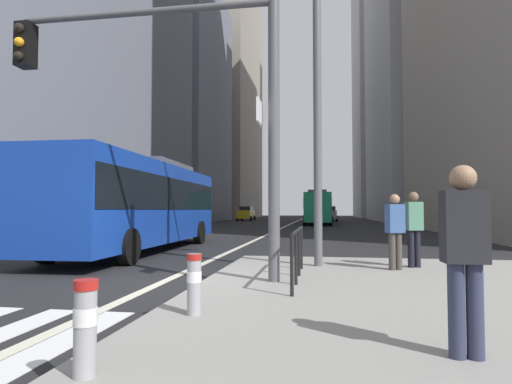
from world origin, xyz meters
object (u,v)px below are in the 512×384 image
at_px(city_bus_blue_oncoming, 141,201).
at_px(car_oncoming_mid, 246,213).
at_px(bollard_front, 85,322).
at_px(pedestrian_waiting, 414,225).
at_px(bollard_left, 194,281).
at_px(pedestrian_far, 464,249).
at_px(traffic_signal_gantry, 182,81).
at_px(car_receding_far, 330,214).
at_px(sedan_white_oncoming, 24,223).
at_px(street_lamp_post, 317,56).
at_px(pedestrian_walking, 395,228).
at_px(city_bus_red_receding, 317,206).
at_px(car_receding_near, 325,214).

height_order(city_bus_blue_oncoming, car_oncoming_mid, city_bus_blue_oncoming).
xyz_separation_m(city_bus_blue_oncoming, bollard_front, (4.58, -11.08, -1.25)).
bearing_deg(pedestrian_waiting, bollard_left, -126.58).
bearing_deg(pedestrian_waiting, pedestrian_far, -97.68).
xyz_separation_m(traffic_signal_gantry, pedestrian_far, (4.05, -3.78, -2.95)).
distance_m(city_bus_blue_oncoming, car_receding_far, 42.01).
height_order(traffic_signal_gantry, pedestrian_far, traffic_signal_gantry).
xyz_separation_m(car_oncoming_mid, traffic_signal_gantry, (7.55, -48.29, 3.10)).
distance_m(sedan_white_oncoming, street_lamp_post, 12.45).
bearing_deg(car_oncoming_mid, pedestrian_walking, -75.57).
distance_m(city_bus_blue_oncoming, car_oncoming_mid, 42.11).
relative_size(city_bus_red_receding, traffic_signal_gantry, 1.87).
relative_size(bollard_left, pedestrian_waiting, 0.44).
relative_size(city_bus_blue_oncoming, car_receding_far, 2.69).
bearing_deg(pedestrian_walking, bollard_front, -118.00).
bearing_deg(street_lamp_post, car_receding_far, 88.69).
bearing_deg(bollard_front, street_lamp_post, 75.58).
height_order(street_lamp_post, pedestrian_walking, street_lamp_post).
relative_size(car_oncoming_mid, street_lamp_post, 0.55).
bearing_deg(traffic_signal_gantry, bollard_left, -67.19).
height_order(city_bus_red_receding, car_receding_near, city_bus_red_receding).
bearing_deg(city_bus_red_receding, pedestrian_far, -87.32).
bearing_deg(street_lamp_post, pedestrian_waiting, 2.90).
bearing_deg(car_receding_far, bollard_left, -92.93).
distance_m(street_lamp_post, pedestrian_walking, 4.54).
bearing_deg(pedestrian_walking, bollard_left, -125.50).
bearing_deg(pedestrian_far, pedestrian_waiting, 82.32).
bearing_deg(car_receding_far, sedan_white_oncoming, -106.20).
height_order(sedan_white_oncoming, pedestrian_far, sedan_white_oncoming).
bearing_deg(pedestrian_waiting, sedan_white_oncoming, 163.93).
xyz_separation_m(pedestrian_walking, pedestrian_far, (-0.33, -5.71, 0.04)).
relative_size(city_bus_blue_oncoming, bollard_front, 14.37).
bearing_deg(pedestrian_far, traffic_signal_gantry, 137.00).
distance_m(car_oncoming_mid, bollard_front, 53.67).
relative_size(sedan_white_oncoming, street_lamp_post, 0.54).
relative_size(pedestrian_waiting, pedestrian_walking, 1.04).
relative_size(sedan_white_oncoming, bollard_front, 5.49).
bearing_deg(car_receding_near, car_oncoming_mid, 166.56).
height_order(street_lamp_post, pedestrian_waiting, street_lamp_post).
bearing_deg(pedestrian_waiting, car_oncoming_mid, 105.18).
relative_size(sedan_white_oncoming, bollard_left, 5.49).
relative_size(car_receding_near, pedestrian_far, 2.53).
height_order(street_lamp_post, bollard_front, street_lamp_post).
distance_m(sedan_white_oncoming, car_receding_near, 41.12).
xyz_separation_m(city_bus_red_receding, bollard_front, (-1.38, -40.07, -1.25)).
relative_size(car_receding_near, car_receding_far, 1.07).
xyz_separation_m(city_bus_blue_oncoming, pedestrian_far, (7.78, -10.15, -0.70)).
xyz_separation_m(sedan_white_oncoming, bollard_front, (9.19, -10.97, -0.40)).
height_order(sedan_white_oncoming, traffic_signal_gantry, traffic_signal_gantry).
relative_size(city_bus_blue_oncoming, pedestrian_walking, 6.60).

